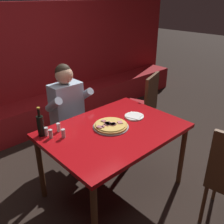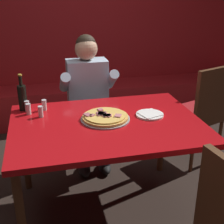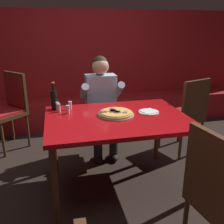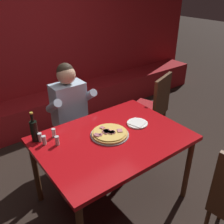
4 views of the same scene
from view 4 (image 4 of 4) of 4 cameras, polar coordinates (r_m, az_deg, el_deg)
ground_plane at (r=2.84m, az=0.12°, el=-18.84°), size 24.00×24.00×0.00m
booth_wall_panel at (r=4.06m, az=-19.12°, el=10.61°), size 6.80×0.16×1.90m
booth_bench at (r=4.04m, az=-15.99°, el=-0.11°), size 6.46×0.48×0.46m
main_dining_table at (r=2.37m, az=0.13°, el=-7.31°), size 1.38×1.00×0.78m
pizza at (r=2.35m, az=-0.51°, el=-4.90°), size 0.36×0.36×0.05m
plate_white_paper at (r=2.54m, az=5.81°, el=-2.57°), size 0.21×0.21×0.02m
beer_bottle at (r=2.33m, az=-17.36°, el=-4.02°), size 0.07×0.07×0.29m
shaker_black_pepper at (r=2.35m, az=-16.12°, el=-5.66°), size 0.04×0.04×0.09m
shaker_oregano at (r=2.38m, az=-13.16°, el=-4.73°), size 0.04×0.04×0.09m
shaker_red_pepper_flakes at (r=2.30m, az=-15.25°, el=-6.32°), size 0.04×0.04×0.09m
shaker_parmesan at (r=2.27m, az=-12.42°, el=-6.48°), size 0.04×0.04×0.09m
diner_seated_blue_shirt at (r=2.92m, az=-8.94°, el=-0.21°), size 0.53×0.53×1.27m
dining_chair_far_right at (r=3.37m, az=9.26°, el=1.59°), size 0.56×0.56×1.01m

